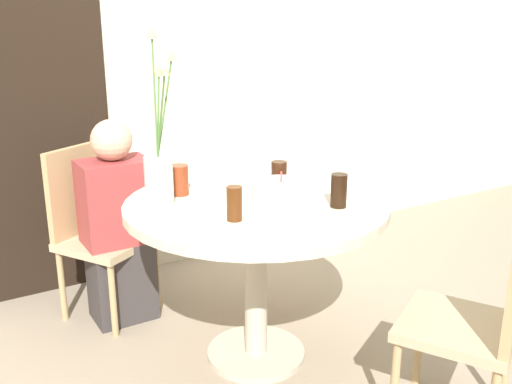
{
  "coord_description": "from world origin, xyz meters",
  "views": [
    {
      "loc": [
        -1.21,
        -1.98,
        1.5
      ],
      "look_at": [
        0.0,
        0.0,
        0.8
      ],
      "focal_mm": 40.0,
      "sensor_mm": 36.0,
      "label": 1
    }
  ],
  "objects_px": {
    "chair_near_front": "(483,311)",
    "flower_vase": "(159,167)",
    "drink_glass_3": "(180,180)",
    "side_plate": "(210,182)",
    "drink_glass_1": "(234,204)",
    "chair_right_flank": "(94,223)",
    "birthday_cake": "(281,194)",
    "person_boy": "(118,229)",
    "drink_glass_0": "(279,176)",
    "drink_glass_2": "(339,191)"
  },
  "relations": [
    {
      "from": "chair_right_flank",
      "to": "chair_near_front",
      "type": "distance_m",
      "value": 1.89
    },
    {
      "from": "side_plate",
      "to": "drink_glass_3",
      "type": "relative_size",
      "value": 1.52
    },
    {
      "from": "drink_glass_2",
      "to": "chair_right_flank",
      "type": "bearing_deg",
      "value": 124.63
    },
    {
      "from": "side_plate",
      "to": "drink_glass_3",
      "type": "height_order",
      "value": "drink_glass_3"
    },
    {
      "from": "side_plate",
      "to": "drink_glass_3",
      "type": "xyz_separation_m",
      "value": [
        -0.2,
        -0.1,
        0.06
      ]
    },
    {
      "from": "chair_near_front",
      "to": "drink_glass_2",
      "type": "relative_size",
      "value": 6.34
    },
    {
      "from": "chair_near_front",
      "to": "drink_glass_2",
      "type": "height_order",
      "value": "drink_glass_2"
    },
    {
      "from": "chair_near_front",
      "to": "person_boy",
      "type": "distance_m",
      "value": 1.73
    },
    {
      "from": "drink_glass_0",
      "to": "drink_glass_3",
      "type": "xyz_separation_m",
      "value": [
        -0.41,
        0.18,
        -0.0
      ]
    },
    {
      "from": "birthday_cake",
      "to": "drink_glass_0",
      "type": "xyz_separation_m",
      "value": [
        0.11,
        0.18,
        0.02
      ]
    },
    {
      "from": "side_plate",
      "to": "drink_glass_2",
      "type": "distance_m",
      "value": 0.67
    },
    {
      "from": "birthday_cake",
      "to": "drink_glass_2",
      "type": "distance_m",
      "value": 0.24
    },
    {
      "from": "chair_right_flank",
      "to": "flower_vase",
      "type": "height_order",
      "value": "flower_vase"
    },
    {
      "from": "chair_right_flank",
      "to": "person_boy",
      "type": "bearing_deg",
      "value": -90.0
    },
    {
      "from": "chair_right_flank",
      "to": "side_plate",
      "type": "bearing_deg",
      "value": -77.09
    },
    {
      "from": "chair_near_front",
      "to": "drink_glass_3",
      "type": "distance_m",
      "value": 1.33
    },
    {
      "from": "chair_right_flank",
      "to": "drink_glass_3",
      "type": "bearing_deg",
      "value": -97.09
    },
    {
      "from": "drink_glass_1",
      "to": "chair_right_flank",
      "type": "bearing_deg",
      "value": 106.19
    },
    {
      "from": "flower_vase",
      "to": "side_plate",
      "type": "height_order",
      "value": "flower_vase"
    },
    {
      "from": "chair_right_flank",
      "to": "drink_glass_3",
      "type": "height_order",
      "value": "drink_glass_3"
    },
    {
      "from": "flower_vase",
      "to": "drink_glass_1",
      "type": "distance_m",
      "value": 0.4
    },
    {
      "from": "person_boy",
      "to": "drink_glass_0",
      "type": "bearing_deg",
      "value": -46.53
    },
    {
      "from": "chair_right_flank",
      "to": "drink_glass_2",
      "type": "relative_size",
      "value": 6.34
    },
    {
      "from": "chair_near_front",
      "to": "drink_glass_1",
      "type": "relative_size",
      "value": 6.56
    },
    {
      "from": "flower_vase",
      "to": "drink_glass_2",
      "type": "distance_m",
      "value": 0.75
    },
    {
      "from": "chair_near_front",
      "to": "drink_glass_0",
      "type": "xyz_separation_m",
      "value": [
        -0.28,
        0.91,
        0.33
      ]
    },
    {
      "from": "birthday_cake",
      "to": "side_plate",
      "type": "height_order",
      "value": "birthday_cake"
    },
    {
      "from": "person_boy",
      "to": "chair_right_flank",
      "type": "bearing_deg",
      "value": 120.58
    },
    {
      "from": "chair_near_front",
      "to": "side_plate",
      "type": "xyz_separation_m",
      "value": [
        -0.49,
        1.19,
        0.27
      ]
    },
    {
      "from": "drink_glass_0",
      "to": "person_boy",
      "type": "relative_size",
      "value": 0.13
    },
    {
      "from": "flower_vase",
      "to": "drink_glass_3",
      "type": "bearing_deg",
      "value": 28.35
    },
    {
      "from": "chair_near_front",
      "to": "flower_vase",
      "type": "height_order",
      "value": "flower_vase"
    },
    {
      "from": "side_plate",
      "to": "chair_near_front",
      "type": "bearing_deg",
      "value": -67.53
    },
    {
      "from": "drink_glass_2",
      "to": "side_plate",
      "type": "bearing_deg",
      "value": 116.11
    },
    {
      "from": "chair_near_front",
      "to": "side_plate",
      "type": "relative_size",
      "value": 4.36
    },
    {
      "from": "chair_right_flank",
      "to": "birthday_cake",
      "type": "relative_size",
      "value": 3.69
    },
    {
      "from": "person_boy",
      "to": "chair_near_front",
      "type": "bearing_deg",
      "value": -60.69
    },
    {
      "from": "side_plate",
      "to": "drink_glass_0",
      "type": "distance_m",
      "value": 0.35
    },
    {
      "from": "birthday_cake",
      "to": "drink_glass_0",
      "type": "distance_m",
      "value": 0.21
    },
    {
      "from": "chair_near_front",
      "to": "drink_glass_3",
      "type": "bearing_deg",
      "value": -86.03
    },
    {
      "from": "chair_right_flank",
      "to": "drink_glass_1",
      "type": "relative_size",
      "value": 6.56
    },
    {
      "from": "drink_glass_1",
      "to": "drink_glass_3",
      "type": "height_order",
      "value": "drink_glass_1"
    },
    {
      "from": "birthday_cake",
      "to": "flower_vase",
      "type": "relative_size",
      "value": 0.33
    },
    {
      "from": "drink_glass_2",
      "to": "drink_glass_3",
      "type": "xyz_separation_m",
      "value": [
        -0.49,
        0.5,
        -0.0
      ]
    },
    {
      "from": "chair_right_flank",
      "to": "side_plate",
      "type": "relative_size",
      "value": 4.36
    },
    {
      "from": "chair_right_flank",
      "to": "birthday_cake",
      "type": "xyz_separation_m",
      "value": [
        0.54,
        -0.92,
        0.31
      ]
    },
    {
      "from": "birthday_cake",
      "to": "side_plate",
      "type": "bearing_deg",
      "value": 102.71
    },
    {
      "from": "drink_glass_1",
      "to": "flower_vase",
      "type": "bearing_deg",
      "value": 113.89
    },
    {
      "from": "drink_glass_0",
      "to": "drink_glass_1",
      "type": "xyz_separation_m",
      "value": [
        -0.37,
        -0.24,
        -0.0
      ]
    },
    {
      "from": "side_plate",
      "to": "drink_glass_1",
      "type": "height_order",
      "value": "drink_glass_1"
    }
  ]
}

